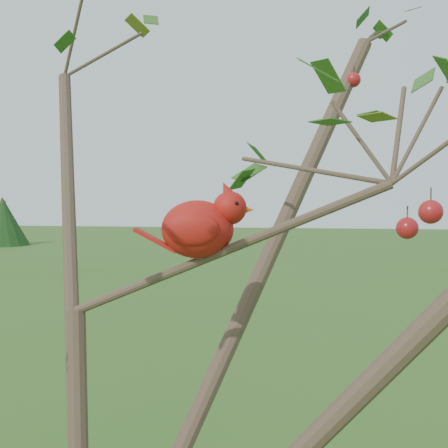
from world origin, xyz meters
name	(u,v)px	position (x,y,z in m)	size (l,w,h in m)	color
crabapple_tree	(86,229)	(0.03, -0.02, 2.12)	(2.35, 2.05, 2.95)	#3B2A1F
cardinal	(201,226)	(0.21, 0.08, 2.12)	(0.23, 0.12, 0.16)	red
distant_trees	(292,212)	(-0.58, 22.58, 1.61)	(38.37, 13.25, 3.67)	#3B2A1F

